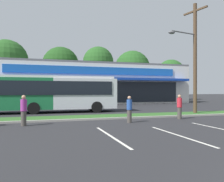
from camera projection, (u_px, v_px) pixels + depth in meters
The scene contains 17 objects.
grass_median at pixel (125, 116), 17.31m from camera, with size 56.00×2.20×0.12m, color #2D5B23.
curb_lip at pixel (131, 118), 16.14m from camera, with size 56.00×0.24×0.12m, color #99968C.
parking_stripe_0 at pixel (111, 136), 9.86m from camera, with size 0.12×4.80×0.01m, color silver.
parking_stripe_1 at pixel (178, 135), 10.04m from camera, with size 0.12×4.80×0.01m, color silver.
parking_stripe_2 at pixel (222, 129), 11.66m from camera, with size 0.12×4.80×0.01m, color silver.
storefront_building at pixel (89, 84), 38.41m from camera, with size 30.91×12.47×6.23m.
tree_left at pixel (7, 61), 41.69m from camera, with size 7.51×7.51×11.19m.
tree_mid_left at pixel (61, 65), 48.11m from camera, with size 7.55×7.55×11.10m.
tree_mid at pixel (98, 62), 45.68m from camera, with size 6.04×6.04×10.69m.
tree_mid_right at pixel (132, 68), 51.34m from camera, with size 7.75×7.75×10.86m.
tree_right at pixel (171, 73), 51.51m from camera, with size 6.19×6.19×8.94m.
utility_pole at pixel (194, 55), 19.12m from camera, with size 3.14×2.38×9.18m.
city_bus at pixel (46, 93), 20.52m from camera, with size 12.62×2.93×3.25m.
car_1 at pixel (3, 102), 25.43m from camera, with size 4.55×1.93×1.50m.
pedestrian_near_bench at pixel (24, 110), 12.73m from camera, with size 0.34×0.34×1.70m.
pedestrian_by_pole at pixel (179, 107), 15.89m from camera, with size 0.34×0.34×1.67m.
pedestrian_mid at pixel (129, 109), 14.07m from camera, with size 0.33×0.33×1.62m.
Camera 1 is at (-6.03, -2.26, 1.92)m, focal length 37.17 mm.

